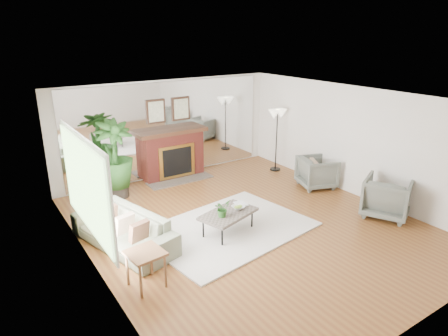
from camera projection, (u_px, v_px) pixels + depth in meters
ground at (249, 224)px, 7.95m from camera, size 7.00×7.00×0.00m
wall_left at (91, 200)px, 5.97m from camera, size 0.02×7.00×2.50m
wall_right at (355, 142)px, 9.10m from camera, size 0.02×7.00×2.50m
wall_back at (168, 129)px, 10.28m from camera, size 6.00×0.02×2.50m
mirror_panel at (169, 129)px, 10.27m from camera, size 5.40×0.04×2.40m
window_panel at (85, 186)px, 6.27m from camera, size 0.04×2.40×1.50m
fireplace at (173, 153)px, 10.30m from camera, size 1.85×0.83×2.05m
area_rug at (228, 229)px, 7.74m from camera, size 3.37×2.63×0.03m
coffee_table at (228, 214)px, 7.47m from camera, size 1.22×0.92×0.43m
sofa at (123, 230)px, 7.08m from camera, size 1.36×2.30×0.63m
armchair_back at (317, 172)px, 9.74m from camera, size 1.05×1.03×0.76m
armchair_front at (387, 197)px, 8.19m from camera, size 1.21×1.20×0.83m
side_table at (145, 258)px, 5.88m from camera, size 0.57×0.57×0.58m
potted_ficus at (114, 157)px, 8.96m from camera, size 0.91×0.91×1.80m
floor_lamp at (277, 119)px, 10.57m from camera, size 0.55×0.30×1.68m
tabletop_plant at (222, 208)px, 7.25m from camera, size 0.35×0.33×0.32m
fruit_bowl at (238, 207)px, 7.60m from camera, size 0.24×0.24×0.06m
book at (236, 205)px, 7.75m from camera, size 0.23×0.30×0.02m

